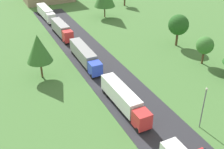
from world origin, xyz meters
TOP-DOWN VIEW (x-y plane):
  - road at (0.00, 24.50)m, footprint 10.00×140.00m
  - truck_second at (-2.41, 33.15)m, footprint 2.69×13.87m
  - truck_third at (-2.40, 51.91)m, footprint 2.61×14.36m
  - truck_fourth at (-2.37, 69.50)m, footprint 2.75×11.81m
  - truck_fifth at (-2.50, 85.92)m, footprint 2.83×12.85m
  - lamppost_second at (6.34, 23.61)m, footprint 0.36×0.36m
  - tree_oak at (22.41, 51.31)m, footprint 5.13×5.13m
  - tree_elm at (21.59, 40.58)m, footprint 3.90×3.90m
  - tree_lime at (-12.59, 50.32)m, footprint 5.19×5.19m

SIDE VIEW (x-z plane):
  - road at x=0.00m, z-range 0.00..0.06m
  - truck_fifth at x=-2.50m, z-range 0.34..3.88m
  - truck_third at x=-2.40m, z-range 0.32..3.95m
  - truck_second at x=-2.41m, z-range 0.32..3.98m
  - truck_fourth at x=-2.37m, z-range 0.32..4.08m
  - lamppost_second at x=6.34m, z-range 0.47..7.95m
  - tree_elm at x=21.59m, z-range 1.24..7.69m
  - tree_oak at x=22.41m, z-range 1.46..9.57m
  - tree_lime at x=-12.59m, z-range 1.84..11.26m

